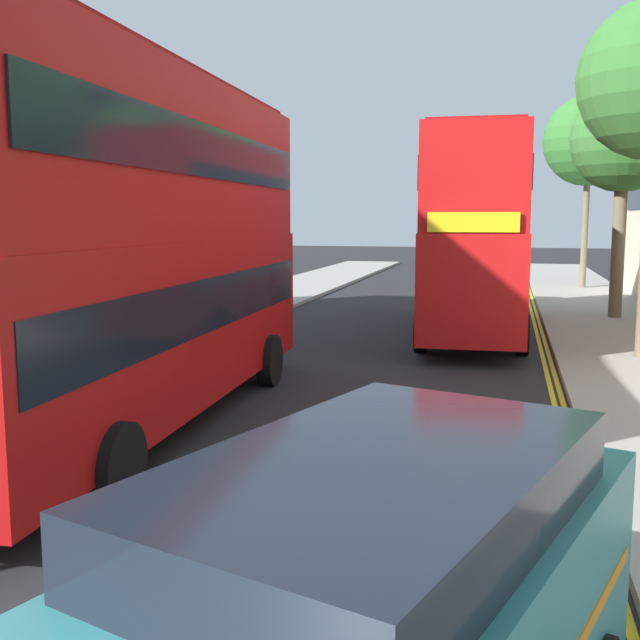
{
  "coord_description": "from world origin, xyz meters",
  "views": [
    {
      "loc": [
        3.31,
        -0.28,
        3.38
      ],
      "look_at": [
        0.5,
        11.0,
        1.8
      ],
      "focal_mm": 42.16,
      "sensor_mm": 36.0,
      "label": 1
    }
  ],
  "objects": [
    {
      "name": "sidewalk_left",
      "position": [
        -6.5,
        16.0,
        0.07
      ],
      "size": [
        4.0,
        80.0,
        0.14
      ],
      "primitive_type": "cube",
      "color": "#9E9991",
      "rests_on": "ground"
    },
    {
      "name": "street_tree_far",
      "position": [
        6.83,
        25.99,
        5.81
      ],
      "size": [
        3.36,
        3.36,
        7.43
      ],
      "color": "#6B6047",
      "rests_on": "sidewalk_right"
    },
    {
      "name": "kerb_line_inner",
      "position": [
        4.24,
        14.0,
        0.0
      ],
      "size": [
        0.1,
        56.0,
        0.01
      ],
      "primitive_type": "cube",
      "color": "yellow",
      "rests_on": "ground"
    },
    {
      "name": "double_decker_bus_away",
      "position": [
        -2.42,
        10.63,
        3.03
      ],
      "size": [
        3.12,
        10.9,
        5.64
      ],
      "color": "#B20F0F",
      "rests_on": "ground"
    },
    {
      "name": "street_tree_distant",
      "position": [
        6.81,
        37.1,
        6.91
      ],
      "size": [
        4.16,
        4.16,
        8.88
      ],
      "color": "#6B6047",
      "rests_on": "sidewalk_right"
    },
    {
      "name": "double_decker_bus_oncoming",
      "position": [
        2.37,
        22.05,
        3.03
      ],
      "size": [
        3.07,
        10.88,
        5.64
      ],
      "color": "red",
      "rests_on": "ground"
    },
    {
      "name": "kerb_line_outer",
      "position": [
        4.4,
        14.0,
        0.0
      ],
      "size": [
        0.1,
        56.0,
        0.01
      ],
      "primitive_type": "cube",
      "color": "yellow",
      "rests_on": "ground"
    }
  ]
}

